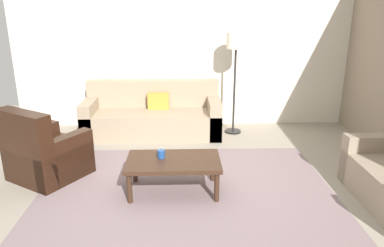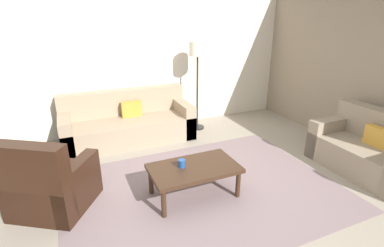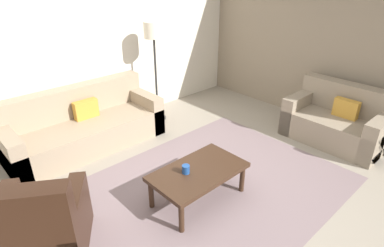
# 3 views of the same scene
# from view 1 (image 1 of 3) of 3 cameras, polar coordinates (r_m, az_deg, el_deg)

# --- Properties ---
(ground_plane) EXTENTS (8.00, 8.00, 0.00)m
(ground_plane) POSITION_cam_1_polar(r_m,az_deg,el_deg) (4.52, -0.88, -10.19)
(ground_plane) COLOR gray
(rear_partition) EXTENTS (6.00, 0.12, 2.80)m
(rear_partition) POSITION_cam_1_polar(r_m,az_deg,el_deg) (6.62, -1.33, 11.68)
(rear_partition) COLOR silver
(rear_partition) RESTS_ON ground_plane
(area_rug) EXTENTS (3.52, 2.55, 0.01)m
(area_rug) POSITION_cam_1_polar(r_m,az_deg,el_deg) (4.52, -0.88, -10.15)
(area_rug) COLOR slate
(area_rug) RESTS_ON ground_plane
(couch_main) EXTENTS (2.29, 0.91, 0.88)m
(couch_main) POSITION_cam_1_polar(r_m,az_deg,el_deg) (6.37, -6.07, 1.16)
(couch_main) COLOR gray
(couch_main) RESTS_ON ground_plane
(armchair_leather) EXTENTS (1.11, 1.11, 0.95)m
(armchair_leather) POSITION_cam_1_polar(r_m,az_deg,el_deg) (5.02, -22.10, -4.72)
(armchair_leather) COLOR black
(armchair_leather) RESTS_ON ground_plane
(coffee_table) EXTENTS (1.10, 0.64, 0.41)m
(coffee_table) POSITION_cam_1_polar(r_m,az_deg,el_deg) (4.33, -2.92, -6.25)
(coffee_table) COLOR #382316
(coffee_table) RESTS_ON ground_plane
(cup) EXTENTS (0.09, 0.09, 0.10)m
(cup) POSITION_cam_1_polar(r_m,az_deg,el_deg) (4.34, -4.83, -4.76)
(cup) COLOR #1E478C
(cup) RESTS_ON coffee_table
(lamp_standing) EXTENTS (0.32, 0.32, 1.71)m
(lamp_standing) POSITION_cam_1_polar(r_m,az_deg,el_deg) (6.15, 6.85, 11.14)
(lamp_standing) COLOR black
(lamp_standing) RESTS_ON ground_plane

